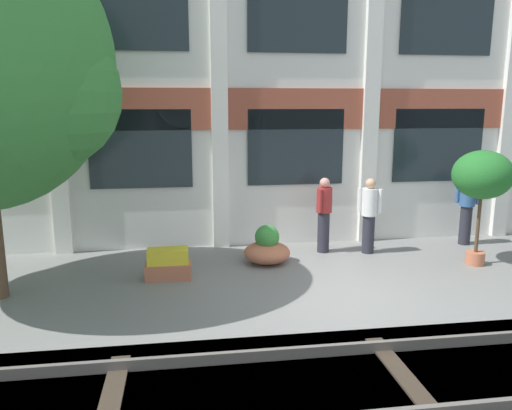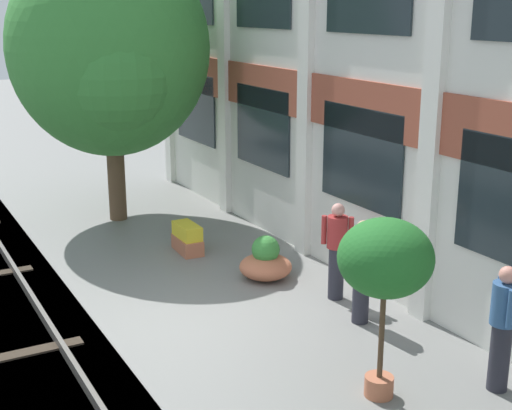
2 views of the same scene
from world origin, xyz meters
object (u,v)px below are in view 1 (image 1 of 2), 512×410
Objects in this scene: resident_by_doorway at (467,206)px; resident_near_plants at (324,213)px; resident_watching_tracks at (369,213)px; potted_plant_low_pan at (482,177)px; potted_plant_wide_bowl at (267,249)px; potted_plant_square_trough at (168,264)px.

resident_by_doorway is 3.43m from resident_near_plants.
resident_by_doorway reaches higher than resident_watching_tracks.
resident_near_plants is (-2.82, 1.31, -0.91)m from potted_plant_low_pan.
potted_plant_wide_bowl is at bearing 170.18° from potted_plant_low_pan.
resident_by_doorway is 1.01× the size of resident_near_plants.
potted_plant_low_pan is at bearing 7.17° from resident_by_doorway.
resident_by_doorway is 2.50m from resident_watching_tracks.
potted_plant_square_trough is at bearing -119.74° from resident_near_plants.
resident_watching_tracks is at bearing -52.36° from resident_by_doorway.
resident_near_plants is at bearing -74.03° from resident_watching_tracks.
resident_by_doorway is at bearing 11.44° from potted_plant_square_trough.
potted_plant_wide_bowl is at bearing -52.64° from resident_watching_tracks.
potted_plant_wide_bowl is 0.58× the size of resident_watching_tracks.
potted_plant_square_trough is 6.35m from potted_plant_low_pan.
resident_near_plants is (3.34, 1.25, 0.61)m from potted_plant_square_trough.
resident_watching_tracks is (-1.87, 1.10, -0.91)m from potted_plant_low_pan.
resident_watching_tracks is 0.98m from resident_near_plants.
potted_plant_low_pan is 1.41× the size of resident_watching_tracks.
potted_plant_low_pan reaches higher than resident_watching_tracks.
potted_plant_low_pan is 2.45× the size of potted_plant_wide_bowl.
potted_plant_wide_bowl is (-4.18, 0.72, -1.50)m from potted_plant_low_pan.
resident_watching_tracks is at bearing 9.30° from potted_plant_wide_bowl.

